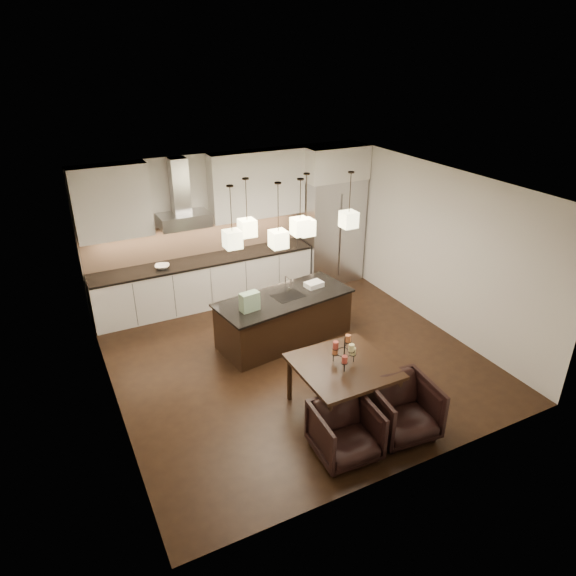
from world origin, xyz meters
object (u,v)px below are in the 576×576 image
armchair_left (345,432)px  armchair_right (403,409)px  island_body (284,319)px  dining_table (342,387)px  refrigerator (331,231)px

armchair_left → armchair_right: bearing=3.8°
armchair_left → island_body: bearing=82.4°
dining_table → armchair_left: size_ratio=1.61×
armchair_right → island_body: bearing=102.7°
island_body → dining_table: (-0.12, -2.02, -0.02)m
dining_table → armchair_left: (-0.42, -0.74, -0.02)m
refrigerator → island_body: 2.78m
island_body → armchair_right: 2.77m
refrigerator → dining_table: refrigerator is taller
island_body → armchair_left: (-0.54, -2.75, -0.04)m
island_body → armchair_left: island_body is taller
island_body → armchair_left: 2.81m
island_body → dining_table: 2.02m
refrigerator → armchair_right: refrigerator is taller
dining_table → island_body: bearing=86.4°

